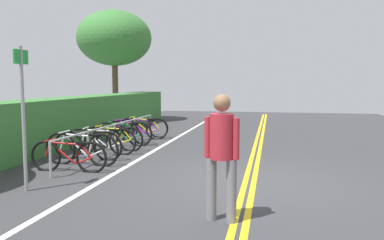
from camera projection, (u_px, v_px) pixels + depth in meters
ground_plane at (249, 184)px, 7.22m from camera, size 35.69×13.33×0.05m
centre_line_yellow_inner at (254, 183)px, 7.20m from camera, size 32.13×0.10×0.00m
centre_line_yellow_outer at (245, 182)px, 7.24m from camera, size 32.13×0.10×0.00m
bike_lane_stripe_white at (111, 175)px, 7.78m from camera, size 32.13×0.12×0.00m
bike_rack at (115, 130)px, 10.63m from camera, size 6.42×0.05×0.74m
bicycle_0 at (69, 156)px, 8.10m from camera, size 0.46×1.71×0.71m
bicycle_1 at (82, 149)px, 8.75m from camera, size 0.46×1.83×0.79m
bicycle_2 at (88, 145)px, 9.37m from camera, size 0.46×1.77×0.76m
bicycle_3 at (102, 141)px, 10.01m from camera, size 0.47×1.78×0.75m
bicycle_4 at (113, 139)px, 10.61m from camera, size 0.46×1.72×0.73m
bicycle_5 at (123, 134)px, 11.36m from camera, size 0.60×1.68×0.77m
bicycle_6 at (129, 132)px, 11.99m from camera, size 0.60×1.64×0.74m
bicycle_7 at (142, 129)px, 12.68m from camera, size 0.68×1.65×0.76m
bicycle_8 at (144, 127)px, 13.32m from camera, size 0.46×1.79×0.72m
pedestrian at (222, 149)px, 5.13m from camera, size 0.32×0.48×1.72m
sign_post_near at (23, 106)px, 6.53m from camera, size 0.36×0.06×2.48m
hedge_backdrop at (78, 119)px, 12.47m from camera, size 15.37×1.12×1.42m
tree_mid at (114, 39)px, 18.49m from camera, size 3.56×3.56×5.33m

